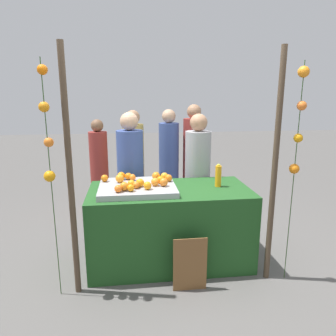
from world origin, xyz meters
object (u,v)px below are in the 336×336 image
object	(u,v)px
orange_0	(105,178)
juice_bottle	(218,176)
vendor_left	(131,182)
stall_counter	(170,225)
chalkboard_sign	(190,265)
vendor_right	(197,181)
orange_1	(124,186)

from	to	relation	value
orange_0	juice_bottle	xyz separation A→B (m)	(1.26, -0.15, 0.02)
juice_bottle	vendor_left	world-z (taller)	vendor_left
stall_counter	juice_bottle	size ratio (longest dim) A/B	6.90
orange_0	chalkboard_sign	size ratio (longest dim) A/B	0.14
juice_bottle	chalkboard_sign	world-z (taller)	juice_bottle
stall_counter	vendor_right	xyz separation A→B (m)	(0.45, 0.61, 0.33)
orange_0	vendor_left	xyz separation A→B (m)	(0.29, 0.46, -0.19)
orange_0	vendor_left	size ratio (longest dim) A/B	0.05
vendor_left	chalkboard_sign	bearing A→B (deg)	-66.00
orange_1	juice_bottle	xyz separation A→B (m)	(1.04, 0.22, 0.02)
orange_0	juice_bottle	world-z (taller)	juice_bottle
juice_bottle	chalkboard_sign	bearing A→B (deg)	-125.45
vendor_right	juice_bottle	bearing A→B (deg)	-79.90
orange_1	orange_0	bearing A→B (deg)	120.94
stall_counter	orange_1	size ratio (longest dim) A/B	19.51
vendor_right	chalkboard_sign	bearing A→B (deg)	-105.33
stall_counter	chalkboard_sign	xyz separation A→B (m)	(0.12, -0.58, -0.16)
stall_counter	orange_0	distance (m)	0.90
vendor_left	orange_1	bearing A→B (deg)	-95.05
juice_bottle	vendor_left	size ratio (longest dim) A/B	0.15
orange_1	vendor_left	xyz separation A→B (m)	(0.07, 0.82, -0.19)
stall_counter	juice_bottle	world-z (taller)	juice_bottle
orange_0	vendor_right	world-z (taller)	vendor_right
orange_0	juice_bottle	bearing A→B (deg)	-6.63
vendor_left	vendor_right	size ratio (longest dim) A/B	1.01
stall_counter	vendor_left	bearing A→B (deg)	123.53
orange_0	orange_1	distance (m)	0.42
orange_0	chalkboard_sign	world-z (taller)	orange_0
chalkboard_sign	vendor_left	world-z (taller)	vendor_left
orange_1	vendor_left	size ratio (longest dim) A/B	0.05
stall_counter	chalkboard_sign	bearing A→B (deg)	-78.24
stall_counter	vendor_left	distance (m)	0.83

